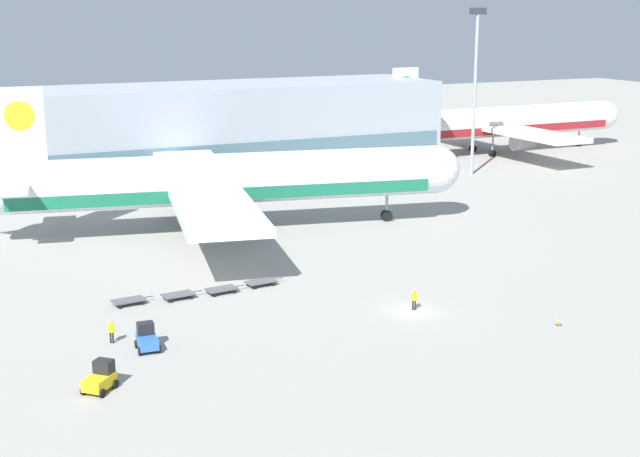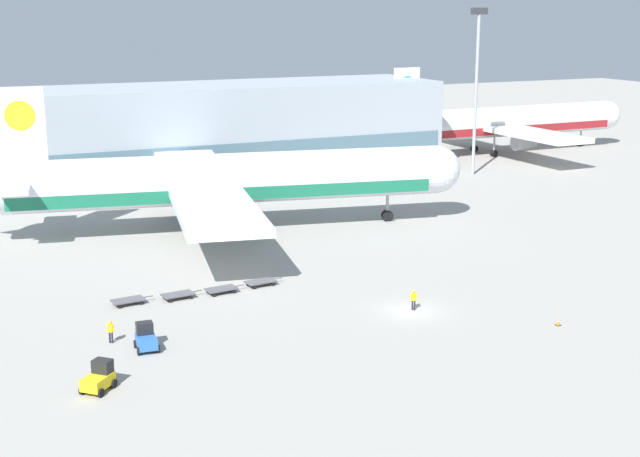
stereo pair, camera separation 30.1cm
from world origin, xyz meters
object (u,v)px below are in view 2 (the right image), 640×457
Objects in this scene: baggage_tug_foreground at (99,378)px; airplane_distant at (499,123)px; light_mast at (476,81)px; baggage_tug_mid at (146,338)px; ground_crew_near at (414,298)px; baggage_dolly_lead at (128,300)px; baggage_dolly_second at (178,295)px; traffic_cone_near at (558,322)px; airplane_main at (218,181)px; baggage_dolly_third at (221,289)px; ground_crew_far at (110,329)px; baggage_dolly_trail at (261,282)px.

airplane_distant is at bearing -5.19° from baggage_tug_foreground.
baggage_tug_mid is at bearing -141.48° from light_mast.
baggage_tug_mid is 23.02m from ground_crew_near.
baggage_dolly_second is at bearing -9.74° from baggage_dolly_lead.
light_mast is 69.76m from traffic_cone_near.
ground_crew_near is at bearing 136.71° from traffic_cone_near.
baggage_dolly_lead is at bearing -114.14° from airplane_main.
baggage_dolly_third is at bearing -8.54° from baggage_dolly_lead.
baggage_dolly_third is at bearing -96.89° from airplane_main.
ground_crew_far is (-82.74, -64.72, -4.27)m from airplane_distant.
ground_crew_far reaches higher than baggage_dolly_third.
baggage_tug_foreground reaches higher than baggage_dolly_trail.
ground_crew_far is (-19.02, -30.86, -4.74)m from airplane_main.
light_mast reaches higher than baggage_tug_mid.
baggage_dolly_third is at bearing -143.50° from light_mast.
ground_crew_near is 12.05m from traffic_cone_near.
baggage_tug_mid is (4.69, 6.01, 0.00)m from baggage_tug_foreground.
airplane_distant is at bearing -45.63° from baggage_tug_mid.
airplane_main reaches higher than baggage_tug_foreground.
light_mast is 67.59m from ground_crew_near.
airplane_main is 36.56m from ground_crew_far.
airplane_distant is 14.18× the size of baggage_dolly_third.
baggage_tug_mid is 17.71m from baggage_dolly_trail.
baggage_dolly_third is at bearing 72.17° from ground_crew_far.
baggage_dolly_second and baggage_dolly_third have the same top height.
airplane_distant is at bearing 29.01° from baggage_dolly_lead.
baggage_dolly_second is 32.76m from traffic_cone_near.
baggage_dolly_trail is (13.62, 11.31, -0.49)m from baggage_tug_mid.
traffic_cone_near is at bearing -54.27° from baggage_dolly_trail.
baggage_dolly_second is 1.00× the size of baggage_dolly_third.
airplane_distant is 90.90m from baggage_dolly_third.
ground_crew_near is at bearing -34.84° from baggage_tug_foreground.
baggage_tug_foreground is 7.62m from baggage_tug_mid.
airplane_main is 31.81× the size of ground_crew_near.
airplane_main is 15.29× the size of baggage_dolly_lead.
ground_crew_near is at bearing -39.35° from baggage_dolly_second.
airplane_distant reaches higher than baggage_tug_mid.
ground_crew_far is at bearing -143.74° from light_mast.
airplane_main is (-47.41, -17.86, -8.67)m from light_mast.
airplane_main is 45.13m from baggage_tug_foreground.
baggage_dolly_third is 17.59m from ground_crew_near.
traffic_cone_near is (-48.83, -76.06, -5.06)m from airplane_distant.
baggage_dolly_trail is at bearing 66.35° from ground_crew_far.
baggage_tug_mid is (-80.60, -67.18, -4.49)m from airplane_distant.
ground_crew_near is at bearing -131.12° from airplane_distant.
light_mast is 6.71× the size of baggage_dolly_second.
baggage_dolly_trail is at bearing 2.33° from baggage_dolly_third.
traffic_cone_near is (31.77, -8.87, -0.57)m from baggage_tug_mid.
baggage_dolly_second is (10.23, 16.77, -0.49)m from baggage_tug_foreground.
light_mast reaches higher than traffic_cone_near.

